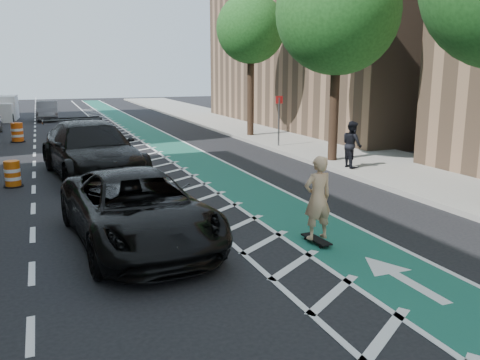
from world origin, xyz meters
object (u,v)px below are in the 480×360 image
suv_near (137,209)px  skateboarder (318,198)px  suv_far (92,150)px  barrel_a (12,175)px

suv_near → skateboarder: bearing=-26.8°
suv_near → suv_far: size_ratio=0.85×
suv_near → barrel_a: size_ratio=6.64×
barrel_a → suv_near: bearing=-68.4°
suv_near → barrel_a: bearing=106.8°
skateboarder → barrel_a: (-6.30, 8.35, -0.62)m
skateboarder → barrel_a: skateboarder is taller
skateboarder → suv_near: 3.85m
skateboarder → suv_far: size_ratio=0.28×
skateboarder → suv_near: bearing=-25.6°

